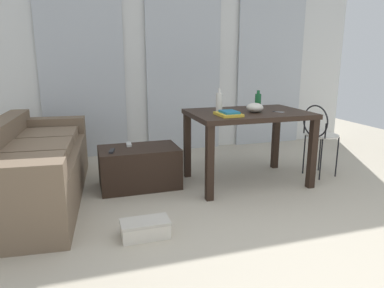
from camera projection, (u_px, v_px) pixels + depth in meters
ground_plane at (241, 197)px, 3.46m from camera, size 7.97×7.97×0.00m
wall_back at (182, 57)px, 5.05m from camera, size 5.38×0.10×2.67m
curtains at (184, 71)px, 5.02m from camera, size 3.82×0.03×2.26m
couch at (30, 169)px, 3.33m from camera, size 1.00×2.14×0.73m
coffee_table at (139, 167)px, 3.72m from camera, size 0.81×0.50×0.42m
craft_table at (248, 122)px, 3.74m from camera, size 1.22×0.83×0.78m
wire_chair at (319, 131)px, 3.97m from camera, size 0.36×0.38×0.82m
bottle_near at (258, 100)px, 3.97m from camera, size 0.07×0.07×0.19m
bottle_far at (219, 102)px, 3.65m from camera, size 0.07×0.07×0.25m
bowl at (255, 108)px, 3.66m from camera, size 0.18×0.18×0.10m
book_stack at (229, 114)px, 3.46m from camera, size 0.22×0.28×0.05m
scissors at (277, 112)px, 3.69m from camera, size 0.10×0.12×0.00m
tv_remote_primary at (112, 151)px, 3.50m from camera, size 0.07×0.15×0.02m
tv_remote_secondary at (129, 144)px, 3.76m from camera, size 0.06×0.16×0.02m
shoebox at (145, 229)px, 2.69m from camera, size 0.37×0.20×0.13m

